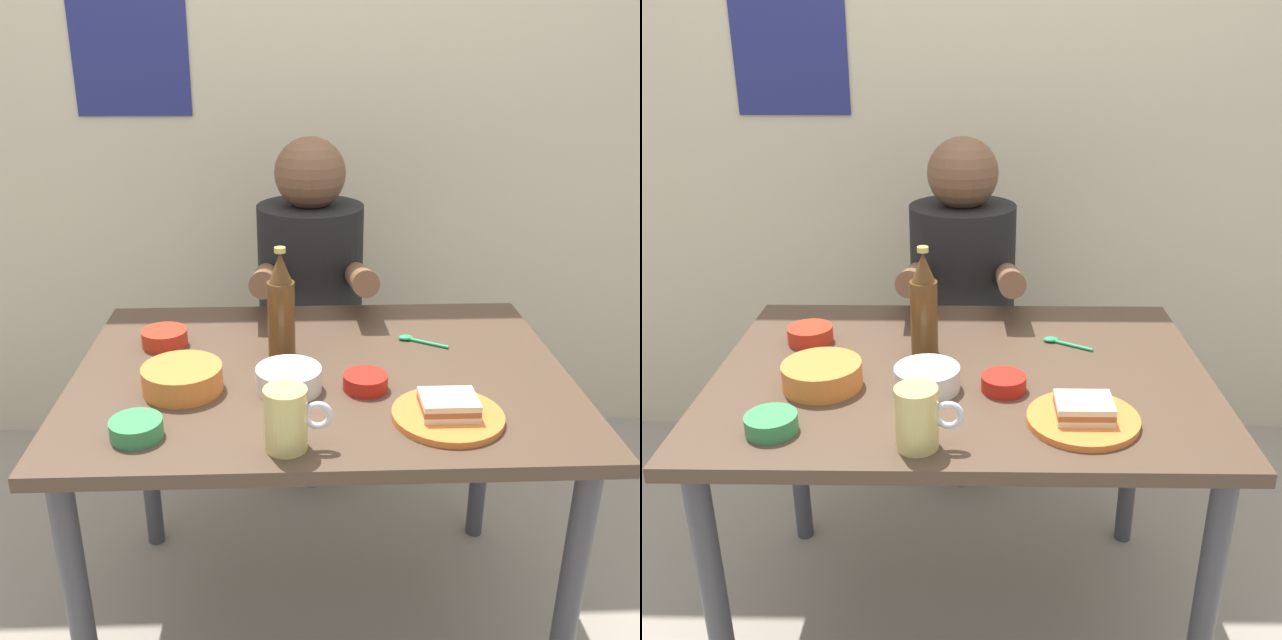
{
  "view_description": "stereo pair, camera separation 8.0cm",
  "coord_description": "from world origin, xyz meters",
  "views": [
    {
      "loc": [
        -0.06,
        -1.43,
        1.44
      ],
      "look_at": [
        0.0,
        0.05,
        0.84
      ],
      "focal_mm": 39.65,
      "sensor_mm": 36.0,
      "label": 1
    },
    {
      "loc": [
        0.02,
        -1.43,
        1.44
      ],
      "look_at": [
        0.0,
        0.05,
        0.84
      ],
      "focal_mm": 39.65,
      "sensor_mm": 36.0,
      "label": 2
    }
  ],
  "objects": [
    {
      "name": "rice_bowl_white",
      "position": [
        -0.07,
        -0.09,
        0.77
      ],
      "size": [
        0.14,
        0.14,
        0.05
      ],
      "color": "silver",
      "rests_on": "dining_table"
    },
    {
      "name": "wall_back",
      "position": [
        -0.0,
        1.05,
        1.3
      ],
      "size": [
        4.4,
        0.09,
        2.6
      ],
      "color": "beige",
      "rests_on": "ground"
    },
    {
      "name": "spoon",
      "position": [
        0.24,
        0.15,
        0.75
      ],
      "size": [
        0.11,
        0.07,
        0.01
      ],
      "color": "#26A559",
      "rests_on": "dining_table"
    },
    {
      "name": "sauce_bowl_chili",
      "position": [
        -0.37,
        0.15,
        0.76
      ],
      "size": [
        0.11,
        0.11,
        0.04
      ],
      "color": "red",
      "rests_on": "dining_table"
    },
    {
      "name": "beer_mug",
      "position": [
        -0.07,
        -0.32,
        0.8
      ],
      "size": [
        0.13,
        0.08,
        0.12
      ],
      "color": "#D1BC66",
      "rests_on": "dining_table"
    },
    {
      "name": "dining_table",
      "position": [
        0.0,
        0.0,
        0.65
      ],
      "size": [
        1.1,
        0.8,
        0.74
      ],
      "color": "#4C3828",
      "rests_on": "ground"
    },
    {
      "name": "beer_bottle",
      "position": [
        -0.09,
        0.08,
        0.86
      ],
      "size": [
        0.06,
        0.06,
        0.26
      ],
      "color": "#593819",
      "rests_on": "dining_table"
    },
    {
      "name": "sandwich",
      "position": [
        0.24,
        -0.23,
        0.77
      ],
      "size": [
        0.11,
        0.09,
        0.04
      ],
      "color": "beige",
      "rests_on": "plate_orange"
    },
    {
      "name": "dip_bowl_green",
      "position": [
        -0.36,
        -0.27,
        0.76
      ],
      "size": [
        0.1,
        0.1,
        0.03
      ],
      "color": "#388C4C",
      "rests_on": "dining_table"
    },
    {
      "name": "plate_orange",
      "position": [
        0.24,
        -0.23,
        0.75
      ],
      "size": [
        0.22,
        0.22,
        0.01
      ],
      "primitive_type": "cylinder",
      "color": "orange",
      "rests_on": "dining_table"
    },
    {
      "name": "stool",
      "position": [
        -0.01,
        0.63,
        0.35
      ],
      "size": [
        0.34,
        0.34,
        0.45
      ],
      "color": "#4C4C51",
      "rests_on": "ground"
    },
    {
      "name": "soup_bowl_orange",
      "position": [
        -0.3,
        -0.09,
        0.77
      ],
      "size": [
        0.17,
        0.17,
        0.05
      ],
      "color": "orange",
      "rests_on": "dining_table"
    },
    {
      "name": "ground_plane",
      "position": [
        0.0,
        0.0,
        0.0
      ],
      "size": [
        6.0,
        6.0,
        0.0
      ],
      "primitive_type": "plane",
      "color": "gray"
    },
    {
      "name": "person_seated",
      "position": [
        -0.01,
        0.62,
        0.77
      ],
      "size": [
        0.33,
        0.56,
        0.72
      ],
      "color": "black",
      "rests_on": "stool"
    },
    {
      "name": "sambal_bowl_red",
      "position": [
        0.09,
        -0.1,
        0.76
      ],
      "size": [
        0.1,
        0.1,
        0.03
      ],
      "color": "#B21E14",
      "rests_on": "dining_table"
    }
  ]
}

